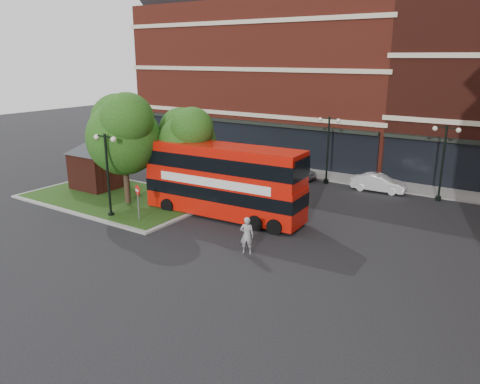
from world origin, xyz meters
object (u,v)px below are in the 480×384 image
Objects in this scene: woman at (247,235)px; bus at (223,176)px; car_white at (379,183)px; car_silver at (293,170)px.

bus is at bearing -65.27° from woman.
car_white is (6.01, 10.42, -1.86)m from bus.
bus is 5.86m from woman.
bus is 12.18m from car_white.
car_white is at bearing -85.50° from car_silver.
woman is at bearing -156.55° from car_silver.
car_white is at bearing -119.81° from woman.
woman is at bearing -46.00° from bus.
woman is (4.14, -3.85, -1.54)m from bus.
bus reaches higher than woman.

